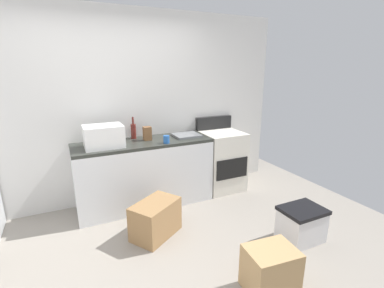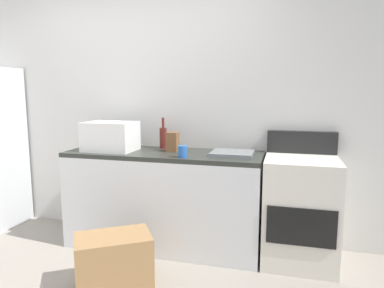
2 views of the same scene
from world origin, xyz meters
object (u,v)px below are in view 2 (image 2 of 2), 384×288
at_px(coffee_mug, 183,152).
at_px(cardboard_box_large, 114,262).
at_px(wine_bottle, 163,137).
at_px(stove_oven, 300,208).
at_px(knife_block, 173,142).
at_px(microwave, 111,136).

relative_size(coffee_mug, cardboard_box_large, 0.18).
xyz_separation_m(wine_bottle, coffee_mug, (0.32, -0.42, -0.06)).
bearing_deg(cardboard_box_large, stove_oven, 30.90).
bearing_deg(knife_block, stove_oven, -2.05).
bearing_deg(wine_bottle, cardboard_box_large, -92.35).
height_order(stove_oven, cardboard_box_large, stove_oven).
bearing_deg(coffee_mug, microwave, 168.08).
relative_size(stove_oven, microwave, 2.39).
bearing_deg(coffee_mug, cardboard_box_large, -122.16).
bearing_deg(wine_bottle, knife_block, -46.20).
bearing_deg(cardboard_box_large, knife_block, 77.33).
xyz_separation_m(stove_oven, knife_block, (-1.15, 0.04, 0.52)).
bearing_deg(stove_oven, coffee_mug, -167.15).
height_order(stove_oven, knife_block, stove_oven).
distance_m(stove_oven, knife_block, 1.26).
height_order(microwave, wine_bottle, wine_bottle).
bearing_deg(wine_bottle, microwave, -148.94).
bearing_deg(stove_oven, knife_block, 177.95).
xyz_separation_m(wine_bottle, knife_block, (0.15, -0.15, -0.02)).
xyz_separation_m(stove_oven, coffee_mug, (-0.97, -0.22, 0.48)).
xyz_separation_m(microwave, cardboard_box_large, (0.39, -0.74, -0.83)).
height_order(microwave, coffee_mug, microwave).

